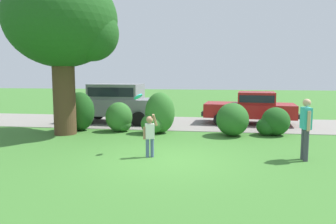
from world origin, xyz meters
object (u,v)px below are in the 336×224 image
at_px(parked_suv, 116,101).
at_px(adult_onlooker, 306,126).
at_px(frisbee, 138,97).
at_px(parked_sedan, 251,107).
at_px(child_thrower, 150,133).
at_px(oak_tree_large, 64,26).

bearing_deg(parked_suv, adult_onlooker, -39.38).
bearing_deg(frisbee, parked_sedan, 57.29).
distance_m(parked_suv, child_thrower, 7.03).
height_order(parked_sedan, frisbee, frisbee).
height_order(parked_sedan, child_thrower, parked_sedan).
height_order(oak_tree_large, child_thrower, oak_tree_large).
height_order(parked_suv, frisbee, parked_suv).
distance_m(oak_tree_large, parked_sedan, 9.14).
bearing_deg(parked_sedan, oak_tree_large, -155.03).
bearing_deg(oak_tree_large, frisbee, -36.84).
bearing_deg(adult_onlooker, parked_suv, 140.62).
bearing_deg(frisbee, adult_onlooker, -2.55).
height_order(oak_tree_large, frisbee, oak_tree_large).
xyz_separation_m(parked_suv, child_thrower, (2.99, -6.36, -0.36)).
xyz_separation_m(oak_tree_large, frisbee, (3.63, -2.72, -2.56)).
xyz_separation_m(child_thrower, adult_onlooker, (4.38, 0.30, 0.27)).
bearing_deg(adult_onlooker, oak_tree_large, 160.90).
bearing_deg(child_thrower, adult_onlooker, 3.98).
bearing_deg(parked_suv, parked_sedan, 3.95).
relative_size(oak_tree_large, frisbee, 22.37).
height_order(child_thrower, adult_onlooker, adult_onlooker).
bearing_deg(child_thrower, parked_suv, 115.18).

